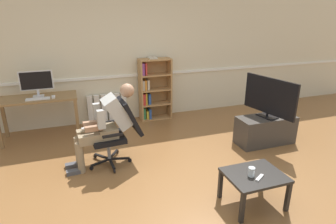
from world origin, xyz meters
TOP-DOWN VIEW (x-y plane):
  - ground_plane at (0.00, 0.00)m, footprint 18.00×18.00m
  - back_wall at (0.00, 2.65)m, footprint 12.00×0.13m
  - computer_desk at (-1.79, 2.15)m, footprint 1.31×0.57m
  - imac_monitor at (-1.77, 2.23)m, footprint 0.54×0.14m
  - keyboard at (-1.76, 2.01)m, footprint 0.38×0.12m
  - computer_mouse at (-1.52, 2.03)m, footprint 0.06×0.10m
  - bookshelf at (0.36, 2.44)m, footprint 0.65×0.29m
  - radiator at (-0.57, 2.54)m, footprint 0.78×0.08m
  - office_chair at (-0.63, 0.85)m, footprint 0.81×0.62m
  - person_seated at (-0.80, 0.84)m, footprint 1.06×0.41m
  - tv_stand at (1.84, 0.66)m, footprint 0.99×0.42m
  - tv_screen at (1.85, 0.66)m, footprint 0.26×1.00m
  - coffee_table at (0.67, -0.67)m, footprint 0.66×0.53m
  - drinking_glass at (0.61, -0.69)m, footprint 0.08×0.08m
  - spare_remote at (0.67, -0.76)m, footprint 0.15×0.11m

SIDE VIEW (x-z plane):
  - ground_plane at x=0.00m, z-range 0.00..0.00m
  - tv_stand at x=1.84m, z-range 0.00..0.48m
  - radiator at x=-0.57m, z-range 0.00..0.59m
  - coffee_table at x=0.67m, z-range 0.14..0.55m
  - spare_remote at x=0.67m, z-range 0.40..0.42m
  - drinking_glass at x=0.61m, z-range 0.40..0.51m
  - office_chair at x=-0.63m, z-range 0.04..1.01m
  - bookshelf at x=0.36m, z-range -0.03..1.26m
  - computer_desk at x=-1.79m, z-range 0.26..1.02m
  - person_seated at x=-0.80m, z-range 0.05..1.24m
  - keyboard at x=-1.76m, z-range 0.76..0.78m
  - computer_mouse at x=-1.52m, z-range 0.76..0.79m
  - tv_screen at x=1.85m, z-range 0.50..1.16m
  - imac_monitor at x=-1.77m, z-range 0.79..1.24m
  - back_wall at x=0.00m, z-range 0.00..2.70m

